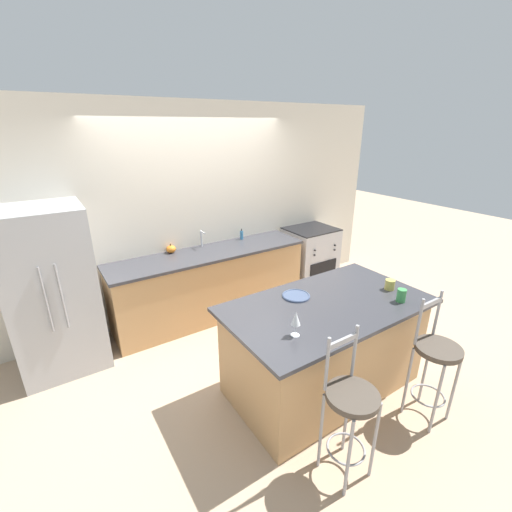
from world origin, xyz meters
TOP-DOWN VIEW (x-y plane):
  - ground_plane at (0.00, 0.00)m, footprint 18.00×18.00m
  - wall_back at (0.00, 0.70)m, footprint 6.00×0.07m
  - back_counter at (0.00, 0.38)m, footprint 2.57×0.68m
  - sink_faucet at (0.00, 0.58)m, footprint 0.02×0.13m
  - kitchen_island at (0.29, -1.46)m, footprint 1.89×1.06m
  - refrigerator at (-1.77, 0.31)m, footprint 0.79×0.76m
  - oven_range at (1.72, 0.36)m, footprint 0.72×0.65m
  - bar_stool_near at (-0.20, -2.21)m, footprint 0.37×0.37m
  - bar_stool_far at (0.79, -2.23)m, footprint 0.37×0.37m
  - dinner_plate at (0.14, -1.19)m, footprint 0.26×0.26m
  - wine_glass at (-0.27, -1.68)m, footprint 0.07×0.07m
  - coffee_mug at (1.00, -1.58)m, footprint 0.13×0.09m
  - tumbler_cup at (0.87, -1.79)m, footprint 0.08×0.08m
  - pumpkin_decoration at (-0.42, 0.59)m, footprint 0.12×0.12m
  - soap_bottle at (0.60, 0.57)m, footprint 0.04×0.04m

SIDE VIEW (x-z plane):
  - ground_plane at x=0.00m, z-range 0.00..0.00m
  - back_counter at x=0.00m, z-range 0.00..0.91m
  - kitchen_island at x=0.29m, z-range 0.00..0.91m
  - oven_range at x=1.72m, z-range 0.00..0.93m
  - bar_stool_near at x=-0.20m, z-range 0.02..1.16m
  - bar_stool_far at x=0.79m, z-range 0.02..1.16m
  - refrigerator at x=-1.77m, z-range 0.00..1.71m
  - dinner_plate at x=0.14m, z-range 0.91..0.93m
  - pumpkin_decoration at x=-0.42m, z-range 0.89..1.01m
  - coffee_mug at x=1.00m, z-range 0.91..1.01m
  - soap_bottle at x=0.60m, z-range 0.89..1.04m
  - tumbler_cup at x=0.87m, z-range 0.91..1.03m
  - sink_faucet at x=0.00m, z-range 0.93..1.15m
  - wine_glass at x=-0.27m, z-range 0.95..1.16m
  - wall_back at x=0.00m, z-range 0.00..2.70m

